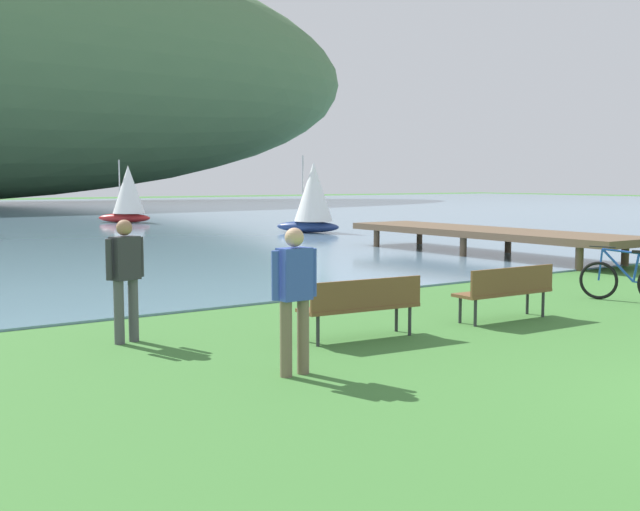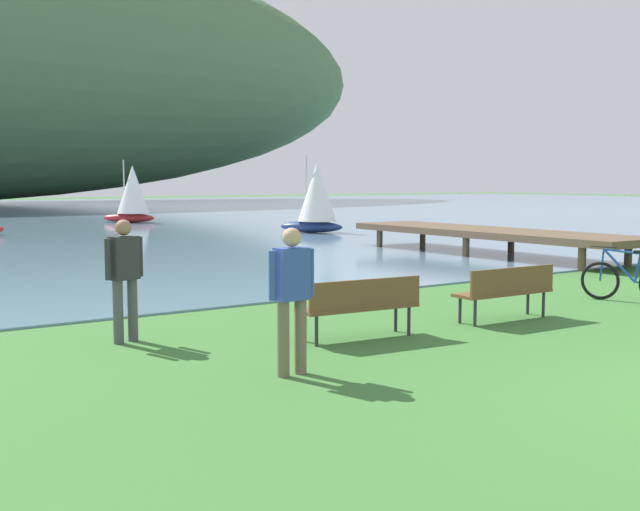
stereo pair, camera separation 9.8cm
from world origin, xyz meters
The scene contains 8 objects.
park_bench_near_camera centered at (-1.55, 5.72, 0.52)m, with size 1.84×0.65×0.88m.
park_bench_further_along centered at (1.26, 5.55, 0.52)m, with size 1.81×0.54×0.88m.
bicycle_leaning_near_bench centered at (4.61, 5.60, 0.40)m, with size 0.68×1.68×1.01m.
person_at_shoreline centered at (-4.35, 7.42, 0.98)m, with size 0.59×0.31×1.71m.
person_on_the_grass centered at (-3.42, 4.58, 0.98)m, with size 0.61×0.23×1.71m.
sailboat_mid_bay centered at (10.23, 24.19, 1.57)m, with size 2.45×2.70×3.26m.
sailboat_toward_hillside centered at (6.63, 36.05, 1.58)m, with size 2.66×2.57×3.28m.
pier_dock centered at (9.00, 13.20, 0.69)m, with size 2.40×10.00×0.80m.
Camera 1 is at (-8.17, -2.75, 2.24)m, focal length 43.26 mm.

